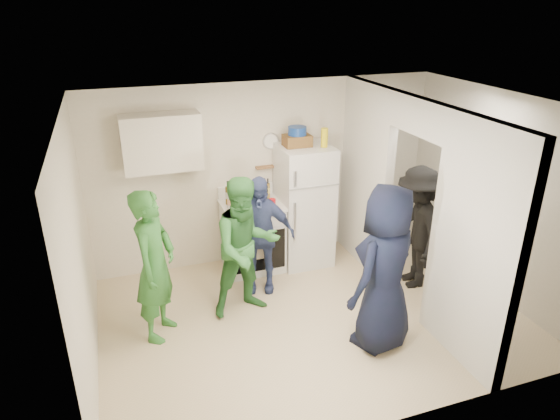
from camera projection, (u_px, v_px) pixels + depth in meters
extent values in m
plane|color=#CDB990|center=(312.00, 317.00, 5.90)|extent=(4.80, 4.80, 0.00)
plane|color=silver|center=(267.00, 173.00, 6.88)|extent=(4.80, 0.00, 4.80)
plane|color=silver|center=(398.00, 305.00, 3.93)|extent=(4.80, 0.00, 4.80)
plane|color=silver|center=(79.00, 255.00, 4.68)|extent=(0.00, 3.40, 3.40)
plane|color=silver|center=(495.00, 194.00, 6.12)|extent=(0.00, 3.40, 3.40)
plane|color=white|center=(318.00, 105.00, 4.91)|extent=(4.80, 4.80, 0.00)
cube|color=silver|center=(365.00, 177.00, 6.72)|extent=(0.12, 1.20, 2.50)
cube|color=silver|center=(474.00, 248.00, 4.81)|extent=(0.12, 1.20, 2.50)
cube|color=silver|center=(421.00, 117.00, 5.35)|extent=(0.12, 1.00, 0.40)
cube|color=white|center=(253.00, 236.00, 6.80)|extent=(0.80, 0.66, 0.95)
cube|color=silver|center=(162.00, 143.00, 6.07)|extent=(0.95, 0.34, 0.70)
cube|color=silver|center=(304.00, 206.00, 6.85)|extent=(0.69, 0.67, 1.68)
cube|color=brown|center=(297.00, 141.00, 6.51)|extent=(0.35, 0.25, 0.15)
cylinder|color=navy|center=(297.00, 131.00, 6.46)|extent=(0.24, 0.24, 0.11)
cylinder|color=yellow|center=(324.00, 138.00, 6.45)|extent=(0.09, 0.09, 0.25)
cylinder|color=white|center=(271.00, 141.00, 6.70)|extent=(0.22, 0.02, 0.22)
cube|color=olive|center=(268.00, 167.00, 6.80)|extent=(0.35, 0.08, 0.03)
cube|color=black|center=(488.00, 159.00, 6.13)|extent=(0.03, 0.70, 0.80)
cube|color=white|center=(487.00, 159.00, 6.13)|extent=(0.04, 0.76, 0.86)
cube|color=white|center=(490.00, 131.00, 5.98)|extent=(0.04, 0.82, 0.18)
cylinder|color=#F7FF15|center=(247.00, 202.00, 6.34)|extent=(0.09, 0.09, 0.25)
cylinder|color=red|center=(272.00, 203.00, 6.48)|extent=(0.09, 0.09, 0.12)
imported|color=#307832|center=(155.00, 266.00, 5.29)|extent=(0.66, 0.75, 1.72)
imported|color=#357734|center=(246.00, 248.00, 5.70)|extent=(0.89, 0.73, 1.68)
imported|color=#39467D|center=(259.00, 235.00, 6.19)|extent=(0.97, 0.65, 1.53)
imported|color=black|center=(385.00, 269.00, 5.11)|extent=(1.06, 0.92, 1.82)
imported|color=black|center=(417.00, 228.00, 6.29)|extent=(0.82, 1.15, 1.60)
cylinder|color=brown|center=(228.00, 193.00, 6.55)|extent=(0.07, 0.07, 0.32)
cylinder|color=#254D19|center=(241.00, 198.00, 6.46)|extent=(0.08, 0.08, 0.27)
cylinder|color=silver|center=(243.00, 191.00, 6.69)|extent=(0.06, 0.06, 0.27)
cylinder|color=#5B4610|center=(253.00, 194.00, 6.52)|extent=(0.06, 0.06, 0.30)
cylinder|color=#9B9FAC|center=(255.00, 189.00, 6.76)|extent=(0.07, 0.07, 0.26)
cylinder|color=#153513|center=(265.00, 190.00, 6.64)|extent=(0.07, 0.07, 0.33)
cylinder|color=olive|center=(268.00, 188.00, 6.76)|extent=(0.06, 0.06, 0.28)
cylinder|color=silver|center=(230.00, 199.00, 6.36)|extent=(0.07, 0.07, 0.31)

